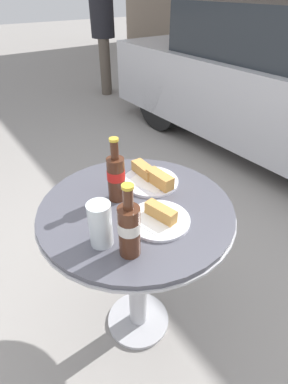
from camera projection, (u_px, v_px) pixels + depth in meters
ground_plane at (138, 320)px, 1.61m from camera, size 30.00×30.00×0.00m
bistro_table at (137, 236)px, 1.26m from camera, size 0.77×0.77×0.78m
cola_bottle_left at (129, 228)px, 0.90m from camera, size 0.07×0.07×0.26m
cola_bottle_right at (116, 176)px, 1.15m from camera, size 0.07×0.07×0.26m
drinking_glass at (101, 226)px, 0.96m from camera, size 0.08×0.08×0.16m
lunch_plate_near at (151, 178)px, 1.29m from camera, size 0.24×0.24×0.07m
lunch_plate_far at (159, 218)px, 1.08m from camera, size 0.23×0.23×0.06m
pedestrian at (103, 27)px, 4.43m from camera, size 0.35×0.35×1.70m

